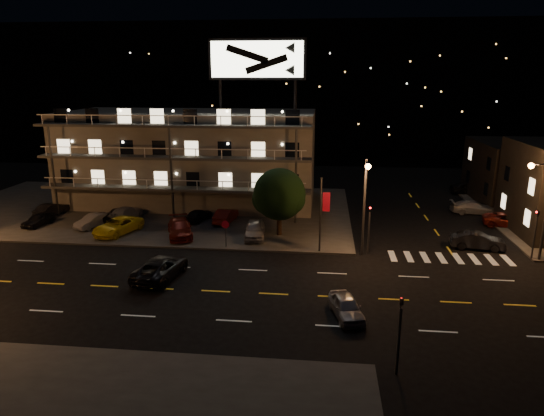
# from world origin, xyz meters

# --- Properties ---
(ground) EXTENTS (140.00, 140.00, 0.00)m
(ground) POSITION_xyz_m (0.00, 0.00, 0.00)
(ground) COLOR black
(ground) RESTS_ON ground
(curb_nw) EXTENTS (44.00, 24.00, 0.15)m
(curb_nw) POSITION_xyz_m (-14.00, 20.00, 0.07)
(curb_nw) COLOR #373735
(curb_nw) RESTS_ON ground
(motel) EXTENTS (28.00, 13.80, 18.10)m
(motel) POSITION_xyz_m (-9.94, 23.88, 5.34)
(motel) COLOR gray
(motel) RESTS_ON ground
(side_bldg_back) EXTENTS (14.06, 12.00, 7.00)m
(side_bldg_back) POSITION_xyz_m (29.99, 28.00, 3.50)
(side_bldg_back) COLOR black
(side_bldg_back) RESTS_ON ground
(hill_backdrop) EXTENTS (120.00, 25.00, 24.00)m
(hill_backdrop) POSITION_xyz_m (-5.94, 68.78, 11.55)
(hill_backdrop) COLOR black
(hill_backdrop) RESTS_ON ground
(streetlight_nc) EXTENTS (0.44, 1.92, 8.00)m
(streetlight_nc) POSITION_xyz_m (8.50, 7.94, 4.96)
(streetlight_nc) COLOR #2D2D30
(streetlight_nc) RESTS_ON ground
(streetlight_ne) EXTENTS (1.92, 0.44, 8.00)m
(streetlight_ne) POSITION_xyz_m (22.14, 8.30, 4.96)
(streetlight_ne) COLOR #2D2D30
(streetlight_ne) RESTS_ON ground
(signal_nw) EXTENTS (0.20, 0.27, 4.60)m
(signal_nw) POSITION_xyz_m (9.00, 8.50, 2.57)
(signal_nw) COLOR #2D2D30
(signal_nw) RESTS_ON ground
(signal_sw) EXTENTS (0.20, 0.27, 4.60)m
(signal_sw) POSITION_xyz_m (9.00, -8.50, 2.57)
(signal_sw) COLOR #2D2D30
(signal_sw) RESTS_ON ground
(signal_ne) EXTENTS (0.27, 0.20, 4.60)m
(signal_ne) POSITION_xyz_m (22.00, 8.50, 2.57)
(signal_ne) COLOR #2D2D30
(signal_ne) RESTS_ON ground
(banner_north) EXTENTS (0.83, 0.16, 6.40)m
(banner_north) POSITION_xyz_m (5.09, 8.40, 3.43)
(banner_north) COLOR #2D2D30
(banner_north) RESTS_ON ground
(stop_sign) EXTENTS (0.91, 0.11, 2.61)m
(stop_sign) POSITION_xyz_m (-3.00, 8.57, 1.71)
(stop_sign) COLOR #2D2D30
(stop_sign) RESTS_ON ground
(tree) EXTENTS (4.94, 4.75, 6.22)m
(tree) POSITION_xyz_m (1.20, 12.35, 3.84)
(tree) COLOR black
(tree) RESTS_ON curb_nw
(lot_car_0) EXTENTS (2.10, 3.79, 1.22)m
(lot_car_0) POSITION_xyz_m (-22.50, 12.68, 0.76)
(lot_car_0) COLOR black
(lot_car_0) RESTS_ON curb_nw
(lot_car_1) EXTENTS (2.66, 4.00, 1.25)m
(lot_car_1) POSITION_xyz_m (-16.94, 12.78, 0.77)
(lot_car_1) COLOR #9A9AA0
(lot_car_1) RESTS_ON curb_nw
(lot_car_2) EXTENTS (3.95, 5.67, 1.44)m
(lot_car_2) POSITION_xyz_m (-13.72, 11.16, 0.87)
(lot_car_2) COLOR yellow
(lot_car_2) RESTS_ON curb_nw
(lot_car_3) EXTENTS (3.69, 5.52, 1.48)m
(lot_car_3) POSITION_xyz_m (-7.75, 10.99, 0.89)
(lot_car_3) COLOR #61160D
(lot_car_3) RESTS_ON curb_nw
(lot_car_4) EXTENTS (2.18, 4.56, 1.50)m
(lot_car_4) POSITION_xyz_m (-0.89, 11.32, 0.90)
(lot_car_4) COLOR #9A9AA0
(lot_car_4) RESTS_ON curb_nw
(lot_car_5) EXTENTS (2.13, 4.23, 1.33)m
(lot_car_5) POSITION_xyz_m (-23.13, 16.19, 0.82)
(lot_car_5) COLOR black
(lot_car_5) RESTS_ON curb_nw
(lot_car_6) EXTENTS (2.26, 4.59, 1.25)m
(lot_car_6) POSITION_xyz_m (-15.40, 15.32, 0.78)
(lot_car_6) COLOR black
(lot_car_6) RESTS_ON curb_nw
(lot_car_7) EXTENTS (2.71, 4.99, 1.37)m
(lot_car_7) POSITION_xyz_m (-14.71, 15.48, 0.84)
(lot_car_7) COLOR #9A9AA0
(lot_car_7) RESTS_ON curb_nw
(lot_car_8) EXTENTS (2.48, 3.88, 1.23)m
(lot_car_8) POSITION_xyz_m (-7.30, 15.93, 0.76)
(lot_car_8) COLOR black
(lot_car_8) RESTS_ON curb_nw
(lot_car_9) EXTENTS (1.90, 4.30, 1.37)m
(lot_car_9) POSITION_xyz_m (-4.45, 15.77, 0.84)
(lot_car_9) COLOR #61160D
(lot_car_9) RESTS_ON curb_nw
(side_car_0) EXTENTS (4.61, 2.09, 1.47)m
(side_car_0) POSITION_xyz_m (18.42, 10.74, 0.73)
(side_car_0) COLOR black
(side_car_0) RESTS_ON ground
(side_car_1) EXTENTS (5.11, 3.08, 1.33)m
(side_car_1) POSITION_xyz_m (23.38, 17.73, 0.66)
(side_car_1) COLOR #61160D
(side_car_1) RESTS_ON ground
(side_car_2) EXTENTS (4.77, 2.00, 1.38)m
(side_car_2) POSITION_xyz_m (21.33, 22.26, 0.69)
(side_car_2) COLOR #9A9AA0
(side_car_2) RESTS_ON ground
(side_car_3) EXTENTS (4.51, 2.11, 1.49)m
(side_car_3) POSITION_xyz_m (23.38, 31.60, 0.75)
(side_car_3) COLOR black
(side_car_3) RESTS_ON ground
(road_car_east) EXTENTS (2.43, 4.11, 1.31)m
(road_car_east) POSITION_xyz_m (6.76, -2.70, 0.66)
(road_car_east) COLOR #9A9AA0
(road_car_east) RESTS_ON ground
(road_car_west) EXTENTS (3.29, 5.82, 1.53)m
(road_car_west) POSITION_xyz_m (-6.50, 1.87, 0.77)
(road_car_west) COLOR black
(road_car_west) RESTS_ON ground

